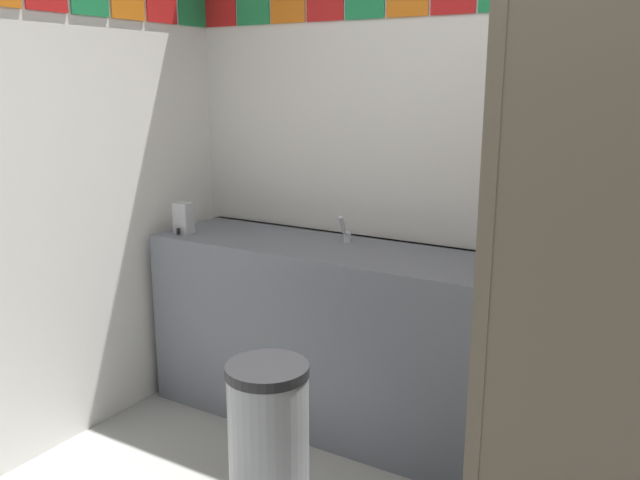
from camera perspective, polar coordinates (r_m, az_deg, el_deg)
wall_back at (r=3.03m, az=18.87°, el=6.84°), size 3.68×0.09×2.67m
vanity_counter at (r=3.26m, az=1.35°, el=-8.13°), size 1.87×0.56×0.90m
faucet_center at (r=3.19m, az=2.19°, el=0.68°), size 0.04×0.10×0.14m
soap_dispenser at (r=3.45m, az=-11.65°, el=1.85°), size 0.09×0.09×0.16m
stall_divider at (r=1.98m, az=22.38°, el=-5.58°), size 0.92×1.55×2.08m
trash_bin at (r=2.62m, az=-4.44°, el=-17.09°), size 0.31×0.31×0.64m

